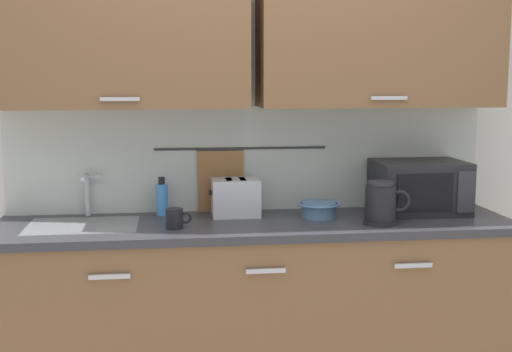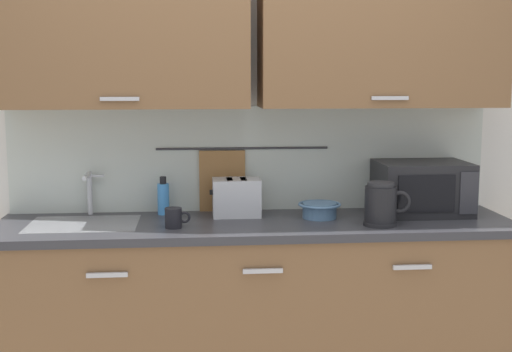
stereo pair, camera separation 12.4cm
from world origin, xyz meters
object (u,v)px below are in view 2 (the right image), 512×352
at_px(mug_near_sink, 174,218).
at_px(mixing_bowl, 319,209).
at_px(dish_soap_bottle, 163,198).
at_px(microwave, 422,188).
at_px(electric_kettle, 381,205).
at_px(toaster, 236,197).

height_order(mug_near_sink, mixing_bowl, mug_near_sink).
bearing_deg(dish_soap_bottle, microwave, -4.49).
distance_m(microwave, electric_kettle, 0.38).
distance_m(electric_kettle, toaster, 0.73).
xyz_separation_m(microwave, mug_near_sink, (-1.26, -0.22, -0.09)).
distance_m(microwave, mug_near_sink, 1.28).
distance_m(microwave, toaster, 0.96).
xyz_separation_m(electric_kettle, dish_soap_bottle, (-1.04, 0.36, -0.01)).
relative_size(mixing_bowl, toaster, 0.84).
xyz_separation_m(dish_soap_bottle, toaster, (0.37, -0.07, 0.01)).
distance_m(microwave, mixing_bowl, 0.55).
relative_size(dish_soap_bottle, toaster, 0.77).
distance_m(electric_kettle, mixing_bowl, 0.33).
relative_size(dish_soap_bottle, mug_near_sink, 1.63).
xyz_separation_m(dish_soap_bottle, mixing_bowl, (0.78, -0.16, -0.04)).
relative_size(microwave, electric_kettle, 2.03).
bearing_deg(microwave, dish_soap_bottle, 175.51).
distance_m(microwave, dish_soap_bottle, 1.33).
bearing_deg(microwave, mug_near_sink, -170.26).
relative_size(microwave, dish_soap_bottle, 2.35).
distance_m(mug_near_sink, toaster, 0.40).
bearing_deg(dish_soap_bottle, mixing_bowl, -11.68).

